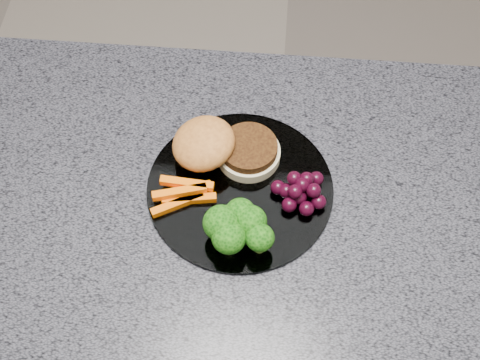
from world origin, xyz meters
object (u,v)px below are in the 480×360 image
(plate, at_px, (240,189))
(burger, at_px, (220,148))
(grape_bunch, at_px, (301,190))
(island_cabinet, at_px, (270,334))

(plate, xyz_separation_m, burger, (-0.03, 0.05, 0.02))
(burger, xyz_separation_m, grape_bunch, (0.12, -0.06, -0.01))
(island_cabinet, bearing_deg, burger, 136.07)
(plate, bearing_deg, grape_bunch, -4.89)
(burger, bearing_deg, plate, -62.76)
(burger, bearing_deg, island_cabinet, -50.03)
(plate, bearing_deg, island_cabinet, -33.76)
(island_cabinet, relative_size, plate, 4.62)
(island_cabinet, relative_size, grape_bunch, 15.47)
(grape_bunch, bearing_deg, burger, 154.05)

